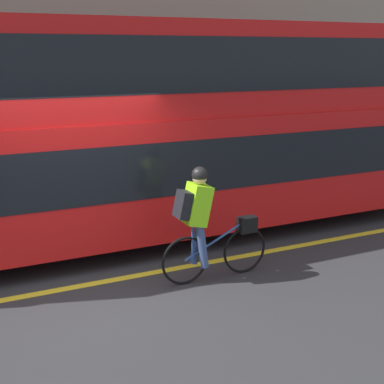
{
  "coord_description": "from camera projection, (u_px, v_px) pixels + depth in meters",
  "views": [
    {
      "loc": [
        -1.55,
        -6.34,
        3.06
      ],
      "look_at": [
        1.79,
        0.71,
        1.0
      ],
      "focal_mm": 50.0,
      "sensor_mm": 36.0,
      "label": 1
    }
  ],
  "objects": [
    {
      "name": "ground_plane",
      "position": [
        91.0,
        294.0,
        6.96
      ],
      "size": [
        80.0,
        80.0,
        0.0
      ],
      "primitive_type": "plane",
      "color": "#2D2D30"
    },
    {
      "name": "road_center_line",
      "position": [
        86.0,
        285.0,
        7.21
      ],
      "size": [
        50.0,
        0.14,
        0.01
      ],
      "primitive_type": "cube",
      "color": "yellow",
      "rests_on": "ground_plane"
    },
    {
      "name": "sidewalk_curb",
      "position": [
        25.0,
        191.0,
        11.82
      ],
      "size": [
        60.0,
        2.23,
        0.15
      ],
      "color": "gray",
      "rests_on": "ground_plane"
    },
    {
      "name": "building_facade",
      "position": [
        1.0,
        0.0,
        11.88
      ],
      "size": [
        60.0,
        0.3,
        8.35
      ],
      "color": "gray",
      "rests_on": "ground_plane"
    },
    {
      "name": "bus",
      "position": [
        172.0,
        120.0,
        8.93
      ],
      "size": [
        9.73,
        2.61,
        3.51
      ],
      "color": "black",
      "rests_on": "ground_plane"
    },
    {
      "name": "cyclist_on_bike",
      "position": [
        205.0,
        220.0,
        7.15
      ],
      "size": [
        1.6,
        0.32,
        1.61
      ],
      "color": "black",
      "rests_on": "ground_plane"
    }
  ]
}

